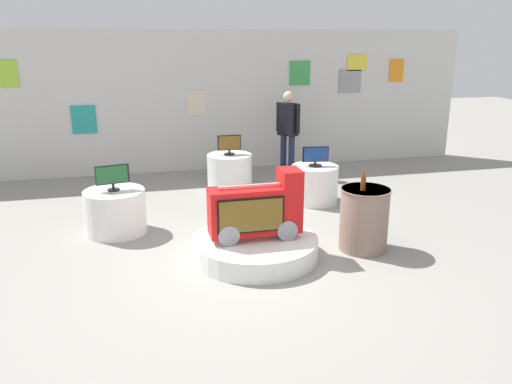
% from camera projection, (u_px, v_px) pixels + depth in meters
% --- Properties ---
extents(ground_plane, '(30.00, 30.00, 0.00)m').
position_uv_depth(ground_plane, '(248.00, 269.00, 6.15)').
color(ground_plane, gray).
extents(back_wall_display, '(11.62, 0.13, 2.81)m').
position_uv_depth(back_wall_display, '(194.00, 102.00, 10.31)').
color(back_wall_display, silver).
rests_on(back_wall_display, ground).
extents(main_display_pedestal, '(1.58, 1.58, 0.26)m').
position_uv_depth(main_display_pedestal, '(255.00, 247.00, 6.44)').
color(main_display_pedestal, white).
rests_on(main_display_pedestal, ground).
extents(novelty_firetruck_tv, '(1.14, 0.41, 0.86)m').
position_uv_depth(novelty_firetruck_tv, '(257.00, 212.00, 6.30)').
color(novelty_firetruck_tv, gray).
rests_on(novelty_firetruck_tv, main_display_pedestal).
extents(display_pedestal_left_rear, '(0.85, 0.85, 0.62)m').
position_uv_depth(display_pedestal_left_rear, '(115.00, 212.00, 7.20)').
color(display_pedestal_left_rear, white).
rests_on(display_pedestal_left_rear, ground).
extents(tv_on_left_rear, '(0.46, 0.17, 0.36)m').
position_uv_depth(tv_on_left_rear, '(112.00, 176.00, 7.05)').
color(tv_on_left_rear, black).
rests_on(tv_on_left_rear, display_pedestal_left_rear).
extents(display_pedestal_center_rear, '(0.81, 0.81, 0.62)m').
position_uv_depth(display_pedestal_center_rear, '(230.00, 171.00, 9.36)').
color(display_pedestal_center_rear, white).
rests_on(display_pedestal_center_rear, ground).
extents(tv_on_center_rear, '(0.42, 0.19, 0.36)m').
position_uv_depth(tv_on_center_rear, '(229.00, 144.00, 9.21)').
color(tv_on_center_rear, black).
rests_on(tv_on_center_rear, display_pedestal_center_rear).
extents(display_pedestal_right_rear, '(0.78, 0.78, 0.62)m').
position_uv_depth(display_pedestal_right_rear, '(314.00, 184.00, 8.54)').
color(display_pedestal_right_rear, white).
rests_on(display_pedestal_right_rear, ground).
extents(tv_on_right_rear, '(0.43, 0.21, 0.32)m').
position_uv_depth(tv_on_right_rear, '(316.00, 156.00, 8.40)').
color(tv_on_right_rear, black).
rests_on(tv_on_right_rear, display_pedestal_right_rear).
extents(side_table_round, '(0.64, 0.64, 0.82)m').
position_uv_depth(side_table_round, '(364.00, 219.00, 6.60)').
color(side_table_round, gray).
rests_on(side_table_round, ground).
extents(bottle_on_side_table, '(0.07, 0.07, 0.26)m').
position_uv_depth(bottle_on_side_table, '(363.00, 182.00, 6.39)').
color(bottle_on_side_table, brown).
rests_on(bottle_on_side_table, side_table_round).
extents(shopper_browsing_near_truck, '(0.38, 0.47, 1.66)m').
position_uv_depth(shopper_browsing_near_truck, '(288.00, 127.00, 10.00)').
color(shopper_browsing_near_truck, '#1E233F').
rests_on(shopper_browsing_near_truck, ground).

